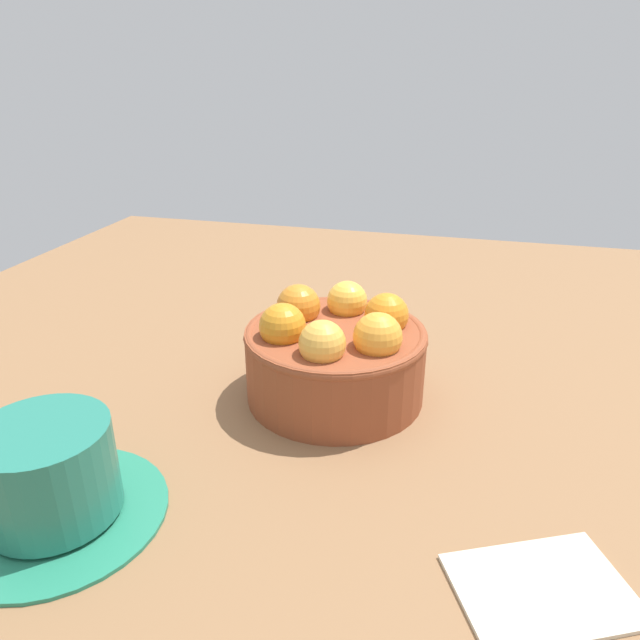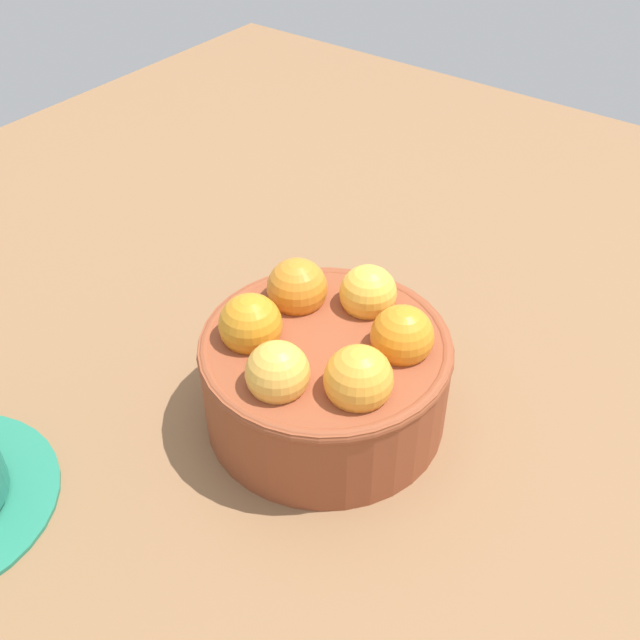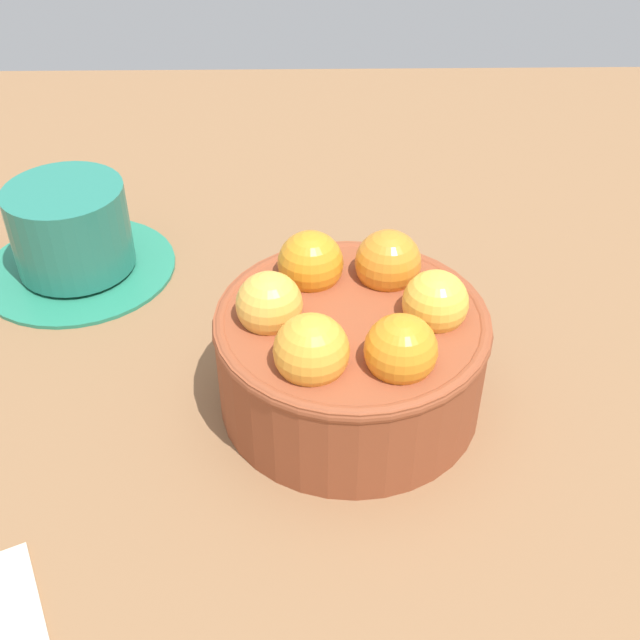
{
  "view_description": "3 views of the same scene",
  "coord_description": "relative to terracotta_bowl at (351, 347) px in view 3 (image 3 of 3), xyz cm",
  "views": [
    {
      "loc": [
        10.64,
        -46.61,
        28.8
      ],
      "look_at": [
        -1.51,
        0.23,
        7.52
      ],
      "focal_mm": 32.74,
      "sensor_mm": 36.0,
      "label": 1
    },
    {
      "loc": [
        21.87,
        -30.08,
        39.36
      ],
      "look_at": [
        -1.83,
        1.87,
        6.46
      ],
      "focal_mm": 43.05,
      "sensor_mm": 36.0,
      "label": 2
    },
    {
      "loc": [
        36.86,
        -2.54,
        35.79
      ],
      "look_at": [
        -0.62,
        -1.89,
        6.05
      ],
      "focal_mm": 44.52,
      "sensor_mm": 36.0,
      "label": 3
    }
  ],
  "objects": [
    {
      "name": "ground_plane",
      "position": [
        0.01,
        0.01,
        -6.6
      ],
      "size": [
        114.34,
        117.74,
        4.34
      ],
      "primitive_type": "cube",
      "color": "brown"
    },
    {
      "name": "terracotta_bowl",
      "position": [
        0.0,
        0.0,
        0.0
      ],
      "size": [
        16.65,
        16.65,
        9.85
      ],
      "color": "brown",
      "rests_on": "ground_plane"
    },
    {
      "name": "coffee_cup",
      "position": [
        -14.9,
        -20.6,
        -1.25
      ],
      "size": [
        14.95,
        14.95,
        7.23
      ],
      "color": "#257B5D",
      "rests_on": "ground_plane"
    }
  ]
}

